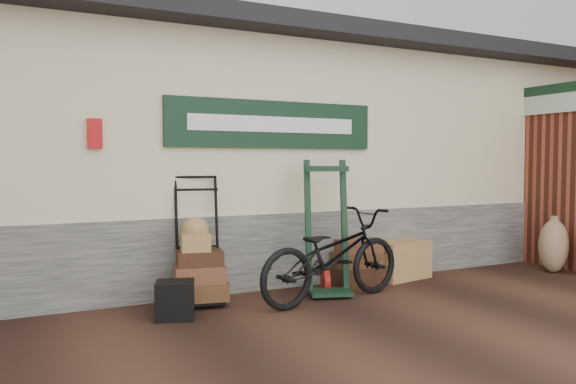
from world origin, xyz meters
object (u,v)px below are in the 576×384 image
at_px(porter_trolley, 198,238).
at_px(bicycle, 332,250).
at_px(suitcase_stack, 357,262).
at_px(black_trunk, 175,300).
at_px(green_barrow, 327,227).
at_px(wicker_hamper, 399,259).

relative_size(porter_trolley, bicycle, 0.73).
distance_m(suitcase_stack, black_trunk, 2.49).
height_order(green_barrow, black_trunk, green_barrow).
distance_m(porter_trolley, green_barrow, 1.47).
relative_size(suitcase_stack, bicycle, 0.33).
xyz_separation_m(suitcase_stack, black_trunk, (-2.43, -0.51, -0.10)).
height_order(porter_trolley, bicycle, porter_trolley).
relative_size(suitcase_stack, wicker_hamper, 0.84).
xyz_separation_m(porter_trolley, green_barrow, (1.44, -0.29, 0.07)).
bearing_deg(green_barrow, suitcase_stack, 43.49).
xyz_separation_m(green_barrow, black_trunk, (-1.84, -0.23, -0.58)).
xyz_separation_m(suitcase_stack, bicycle, (-0.72, -0.60, 0.28)).
distance_m(wicker_hamper, bicycle, 1.59).
distance_m(suitcase_stack, wicker_hamper, 0.69).
relative_size(green_barrow, wicker_hamper, 2.04).
bearing_deg(bicycle, porter_trolley, 54.77).
height_order(porter_trolley, wicker_hamper, porter_trolley).
distance_m(porter_trolley, bicycle, 1.46).
bearing_deg(suitcase_stack, porter_trolley, 179.92).
relative_size(suitcase_stack, black_trunk, 1.74).
bearing_deg(porter_trolley, wicker_hamper, 11.90).
bearing_deg(black_trunk, porter_trolley, 52.54).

